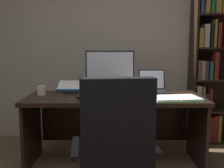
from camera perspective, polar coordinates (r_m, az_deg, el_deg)
wall_back at (r=3.52m, az=-1.11°, el=11.23°), size 4.65×0.12×2.82m
desk at (r=2.80m, az=0.54°, el=-6.26°), size 1.80×0.68×0.72m
bookshelf at (r=3.55m, az=21.74°, el=3.78°), size 0.81×0.29×2.02m
office_chair at (r=1.89m, az=0.79°, el=-16.48°), size 0.65×0.60×1.04m
monitor at (r=2.86m, az=-0.46°, el=2.84°), size 0.53×0.16×0.46m
laptop at (r=2.92m, az=8.91°, el=-0.82°), size 0.30×0.30×0.24m
keyboard at (r=2.57m, az=-0.51°, el=-2.89°), size 0.42×0.15×0.02m
computer_mouse at (r=2.59m, az=-7.18°, el=-2.69°), size 0.06×0.10×0.04m
reading_stand_with_book at (r=2.97m, az=-8.78°, el=-0.52°), size 0.33×0.26×0.11m
open_binder at (r=2.59m, az=13.73°, el=-3.02°), size 0.49×0.35×0.02m
notepad at (r=2.71m, az=5.43°, el=-2.48°), size 0.18×0.23×0.01m
pen at (r=2.71m, az=5.86°, el=-2.29°), size 0.14×0.03×0.01m
coffee_mug at (r=2.85m, az=-15.15°, el=-1.33°), size 0.09×0.09×0.10m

